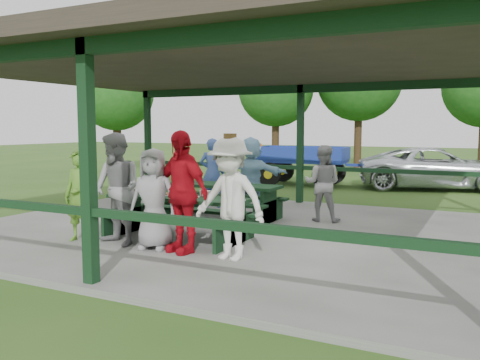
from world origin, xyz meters
The scene contains 19 objects.
ground centered at (0.00, 0.00, 0.00)m, with size 90.00×90.00×0.00m, color #2D551A.
concrete_slab centered at (0.00, 0.00, 0.05)m, with size 10.00×8.00×0.10m, color slate.
pavilion_structure centered at (0.00, 0.00, 3.17)m, with size 10.60×8.60×3.24m.
picnic_table_near centered at (-0.42, -1.20, 0.57)m, with size 2.57×1.39×0.75m.
picnic_table_far centered at (-0.61, 0.80, 0.57)m, with size 2.44×1.39×0.75m.
table_setting centered at (-0.43, -1.16, 0.88)m, with size 2.48×0.45×0.10m.
contestant_green centered at (-1.81, -2.11, 0.88)m, with size 0.57×0.37×1.55m, color #528926.
contestant_grey_left centered at (-1.05, -2.06, 1.03)m, with size 0.90×0.70×1.86m, color gray.
contestant_grey_mid centered at (-0.36, -1.99, 0.91)m, with size 0.79×0.51×1.61m, color gray.
contestant_red centered at (0.15, -1.97, 1.05)m, with size 1.11×0.46×1.90m, color #B80C19.
contestant_white_fedora centered at (1.03, -2.02, 1.00)m, with size 1.22×0.78×1.85m.
spectator_lblue centered at (-0.43, 1.78, 0.96)m, with size 1.60×0.51×1.73m, color #8CBDD9.
spectator_blue centered at (-1.63, 2.10, 0.94)m, with size 0.61×0.40×1.68m, color #3C589E.
spectator_grey centered at (1.31, 1.54, 0.89)m, with size 0.76×0.60×1.57m, color #939496.
pickup_truck centered at (2.75, 9.24, 0.68)m, with size 2.27×4.93×1.37m, color silver.
farm_trailer centered at (-1.57, 8.43, 0.72)m, with size 4.17×2.02×1.45m.
tree_far_left centered at (-5.13, 14.45, 3.85)m, with size 3.64×3.64×5.68m.
tree_left centered at (-1.53, 16.22, 4.33)m, with size 4.09×4.09×6.40m.
tree_edge_left centered at (-10.62, 9.31, 3.51)m, with size 3.33×3.33×5.20m.
Camera 1 is at (4.45, -8.51, 2.05)m, focal length 38.00 mm.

